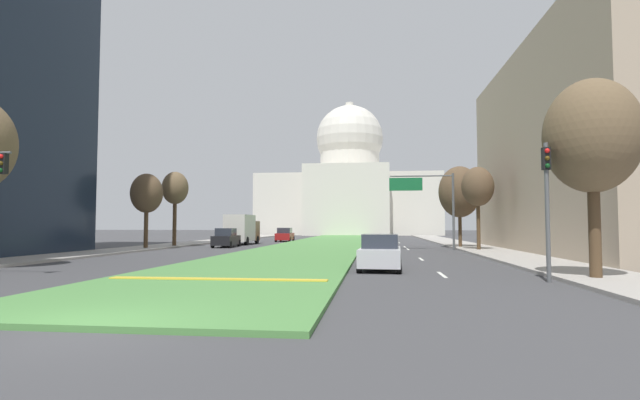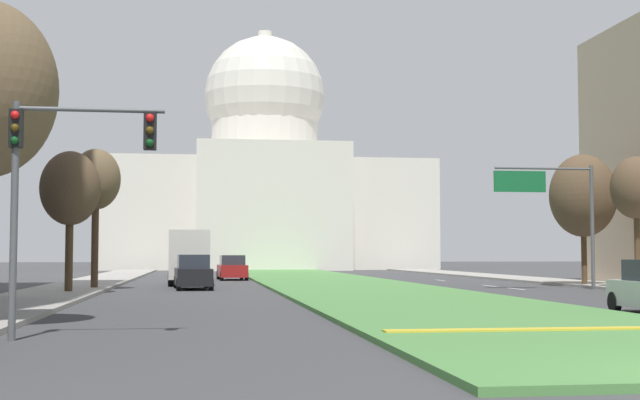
{
  "view_description": "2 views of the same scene",
  "coord_description": "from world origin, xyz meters",
  "px_view_note": "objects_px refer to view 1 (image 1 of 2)",
  "views": [
    {
      "loc": [
        5.73,
        -8.78,
        2.13
      ],
      "look_at": [
        -0.98,
        48.22,
        5.17
      ],
      "focal_mm": 26.39,
      "sensor_mm": 36.0,
      "label": 1
    },
    {
      "loc": [
        -8.1,
        -10.99,
        1.88
      ],
      "look_at": [
        -0.1,
        46.42,
        5.46
      ],
      "focal_mm": 48.59,
      "sensor_mm": 36.0,
      "label": 2
    }
  ],
  "objects_px": {
    "overhead_guide_sign": "(429,195)",
    "street_tree_right_near": "(592,137)",
    "street_tree_left_mid": "(147,194)",
    "street_tree_right_mid": "(478,187)",
    "street_tree_right_far": "(459,192)",
    "box_truck_delivery": "(242,229)",
    "sedan_distant": "(285,235)",
    "sedan_lead_stopped": "(380,253)",
    "street_tree_left_far": "(175,189)",
    "sedan_midblock": "(226,238)",
    "traffic_light_near_right": "(547,193)",
    "capitol_building": "(350,190)"
  },
  "relations": [
    {
      "from": "street_tree_left_far",
      "to": "sedan_lead_stopped",
      "type": "xyz_separation_m",
      "value": [
        19.34,
        -20.54,
        -4.78
      ]
    },
    {
      "from": "overhead_guide_sign",
      "to": "sedan_lead_stopped",
      "type": "relative_size",
      "value": 1.52
    },
    {
      "from": "street_tree_right_mid",
      "to": "box_truck_delivery",
      "type": "bearing_deg",
      "value": 155.19
    },
    {
      "from": "capitol_building",
      "to": "street_tree_right_near",
      "type": "bearing_deg",
      "value": -80.88
    },
    {
      "from": "street_tree_left_far",
      "to": "sedan_distant",
      "type": "xyz_separation_m",
      "value": [
        7.59,
        16.25,
        -4.76
      ]
    },
    {
      "from": "sedan_midblock",
      "to": "street_tree_left_mid",
      "type": "bearing_deg",
      "value": -139.11
    },
    {
      "from": "street_tree_right_mid",
      "to": "sedan_distant",
      "type": "relative_size",
      "value": 1.45
    },
    {
      "from": "street_tree_left_mid",
      "to": "street_tree_right_near",
      "type": "bearing_deg",
      "value": -35.23
    },
    {
      "from": "street_tree_right_mid",
      "to": "street_tree_left_mid",
      "type": "bearing_deg",
      "value": -178.96
    },
    {
      "from": "capitol_building",
      "to": "street_tree_right_mid",
      "type": "xyz_separation_m",
      "value": [
        14.01,
        -66.84,
        -4.89
      ]
    },
    {
      "from": "street_tree_right_mid",
      "to": "street_tree_right_far",
      "type": "height_order",
      "value": "street_tree_right_far"
    },
    {
      "from": "traffic_light_near_right",
      "to": "street_tree_right_mid",
      "type": "height_order",
      "value": "street_tree_right_mid"
    },
    {
      "from": "street_tree_right_mid",
      "to": "sedan_distant",
      "type": "distance_m",
      "value": 28.57
    },
    {
      "from": "street_tree_left_far",
      "to": "street_tree_right_far",
      "type": "height_order",
      "value": "street_tree_right_far"
    },
    {
      "from": "overhead_guide_sign",
      "to": "street_tree_right_mid",
      "type": "height_order",
      "value": "street_tree_right_mid"
    },
    {
      "from": "traffic_light_near_right",
      "to": "street_tree_right_far",
      "type": "bearing_deg",
      "value": 87.07
    },
    {
      "from": "box_truck_delivery",
      "to": "street_tree_left_mid",
      "type": "bearing_deg",
      "value": -116.09
    },
    {
      "from": "street_tree_right_near",
      "to": "sedan_lead_stopped",
      "type": "xyz_separation_m",
      "value": [
        -8.04,
        3.64,
        -4.7
      ]
    },
    {
      "from": "overhead_guide_sign",
      "to": "street_tree_right_far",
      "type": "relative_size",
      "value": 0.87
    },
    {
      "from": "traffic_light_near_right",
      "to": "street_tree_left_far",
      "type": "bearing_deg",
      "value": 135.79
    },
    {
      "from": "street_tree_left_mid",
      "to": "street_tree_right_far",
      "type": "height_order",
      "value": "street_tree_right_far"
    },
    {
      "from": "overhead_guide_sign",
      "to": "street_tree_right_near",
      "type": "bearing_deg",
      "value": -80.3
    },
    {
      "from": "traffic_light_near_right",
      "to": "sedan_midblock",
      "type": "height_order",
      "value": "traffic_light_near_right"
    },
    {
      "from": "street_tree_right_near",
      "to": "street_tree_left_mid",
      "type": "relative_size",
      "value": 1.17
    },
    {
      "from": "box_truck_delivery",
      "to": "street_tree_left_far",
      "type": "bearing_deg",
      "value": -125.71
    },
    {
      "from": "overhead_guide_sign",
      "to": "street_tree_right_mid",
      "type": "bearing_deg",
      "value": -20.89
    },
    {
      "from": "street_tree_left_far",
      "to": "sedan_midblock",
      "type": "bearing_deg",
      "value": 5.39
    },
    {
      "from": "capitol_building",
      "to": "sedan_midblock",
      "type": "bearing_deg",
      "value": -97.67
    },
    {
      "from": "capitol_building",
      "to": "overhead_guide_sign",
      "type": "xyz_separation_m",
      "value": [
        10.28,
        -65.42,
        -5.44
      ]
    },
    {
      "from": "street_tree_right_near",
      "to": "sedan_midblock",
      "type": "distance_m",
      "value": 33.63
    },
    {
      "from": "street_tree_right_far",
      "to": "sedan_distant",
      "type": "xyz_separation_m",
      "value": [
        -19.21,
        15.22,
        -4.32
      ]
    },
    {
      "from": "street_tree_right_far",
      "to": "sedan_lead_stopped",
      "type": "height_order",
      "value": "street_tree_right_far"
    },
    {
      "from": "street_tree_right_far",
      "to": "sedan_lead_stopped",
      "type": "xyz_separation_m",
      "value": [
        -7.46,
        -21.57,
        -4.34
      ]
    },
    {
      "from": "traffic_light_near_right",
      "to": "street_tree_left_mid",
      "type": "distance_m",
      "value": 33.17
    },
    {
      "from": "street_tree_left_mid",
      "to": "traffic_light_near_right",
      "type": "bearing_deg",
      "value": -37.99
    },
    {
      "from": "overhead_guide_sign",
      "to": "street_tree_right_near",
      "type": "xyz_separation_m",
      "value": [
        3.71,
        -21.72,
        0.85
      ]
    },
    {
      "from": "traffic_light_near_right",
      "to": "street_tree_right_mid",
      "type": "distance_m",
      "value": 21.08
    },
    {
      "from": "street_tree_right_near",
      "to": "sedan_distant",
      "type": "bearing_deg",
      "value": 116.08
    },
    {
      "from": "street_tree_right_far",
      "to": "box_truck_delivery",
      "type": "bearing_deg",
      "value": 165.84
    },
    {
      "from": "street_tree_right_mid",
      "to": "street_tree_right_far",
      "type": "relative_size",
      "value": 0.91
    },
    {
      "from": "capitol_building",
      "to": "street_tree_left_mid",
      "type": "bearing_deg",
      "value": -101.76
    },
    {
      "from": "street_tree_right_near",
      "to": "sedan_distant",
      "type": "height_order",
      "value": "street_tree_right_near"
    },
    {
      "from": "street_tree_right_far",
      "to": "box_truck_delivery",
      "type": "relative_size",
      "value": 1.17
    },
    {
      "from": "overhead_guide_sign",
      "to": "traffic_light_near_right",
      "type": "bearing_deg",
      "value": -85.35
    },
    {
      "from": "traffic_light_near_right",
      "to": "street_tree_right_far",
      "type": "distance_m",
      "value": 25.91
    },
    {
      "from": "box_truck_delivery",
      "to": "street_tree_right_far",
      "type": "bearing_deg",
      "value": -14.16
    },
    {
      "from": "box_truck_delivery",
      "to": "sedan_lead_stopped",
      "type": "bearing_deg",
      "value": -61.72
    },
    {
      "from": "sedan_midblock",
      "to": "box_truck_delivery",
      "type": "bearing_deg",
      "value": 92.13
    },
    {
      "from": "overhead_guide_sign",
      "to": "street_tree_right_far",
      "type": "xyz_separation_m",
      "value": [
        3.14,
        3.48,
        0.49
      ]
    },
    {
      "from": "street_tree_right_far",
      "to": "street_tree_left_mid",
      "type": "bearing_deg",
      "value": -168.83
    }
  ]
}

